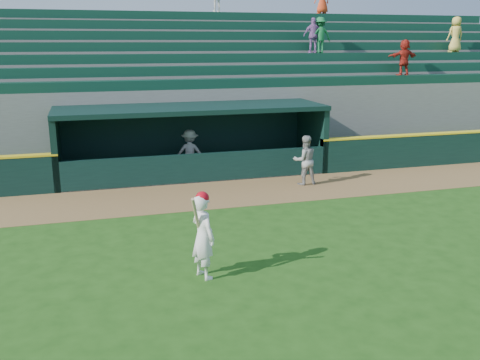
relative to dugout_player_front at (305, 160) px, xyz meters
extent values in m
plane|color=#1F4912|center=(-3.31, -5.26, -0.83)|extent=(120.00, 120.00, 0.00)
cube|color=brown|center=(-3.31, -0.36, -0.82)|extent=(40.00, 3.00, 0.01)
imported|color=#969691|center=(0.00, 0.00, 0.00)|extent=(0.83, 0.67, 1.66)
imported|color=#A9A9A4|center=(-3.41, 2.40, -0.01)|extent=(1.19, 0.90, 1.63)
cube|color=slate|center=(-3.31, 2.44, -0.81)|extent=(9.00, 2.60, 0.04)
cube|color=black|center=(-7.91, 2.44, 0.32)|extent=(0.20, 2.60, 2.30)
cube|color=black|center=(1.29, 2.44, 0.32)|extent=(0.20, 2.60, 2.30)
cube|color=black|center=(-3.31, 3.74, 0.32)|extent=(9.40, 0.20, 2.30)
cube|color=black|center=(-3.31, 2.44, 1.55)|extent=(9.40, 2.80, 0.16)
cube|color=black|center=(-3.31, 1.22, -0.33)|extent=(9.00, 0.16, 1.00)
cube|color=brown|center=(-3.31, 3.24, -0.58)|extent=(8.40, 0.45, 0.10)
cube|color=slate|center=(-3.31, 4.26, 0.63)|extent=(34.00, 0.85, 2.91)
cube|color=#0F3828|center=(-3.31, 4.14, 2.26)|extent=(34.00, 0.60, 0.36)
cube|color=slate|center=(-3.31, 5.11, 0.85)|extent=(34.00, 0.85, 3.36)
cube|color=#0F3828|center=(-3.31, 4.99, 2.71)|extent=(34.00, 0.60, 0.36)
cube|color=slate|center=(-3.31, 5.96, 1.08)|extent=(34.00, 0.85, 3.81)
cube|color=#0F3828|center=(-3.31, 5.84, 3.16)|extent=(34.00, 0.60, 0.36)
cube|color=slate|center=(-3.31, 6.81, 1.30)|extent=(34.00, 0.85, 4.26)
cube|color=#0F3828|center=(-3.31, 6.69, 3.61)|extent=(34.00, 0.60, 0.36)
cube|color=slate|center=(-3.31, 7.66, 1.53)|extent=(34.00, 0.85, 4.71)
cube|color=#0F3828|center=(-3.31, 7.54, 4.06)|extent=(34.00, 0.60, 0.36)
cube|color=slate|center=(-3.31, 8.51, 1.75)|extent=(34.00, 0.85, 5.16)
cube|color=#0F3828|center=(-3.31, 8.39, 4.51)|extent=(34.00, 0.60, 0.36)
cube|color=slate|center=(-3.31, 9.36, 1.98)|extent=(34.00, 0.85, 5.61)
cube|color=#0F3828|center=(-3.31, 9.24, 4.96)|extent=(34.00, 0.60, 0.36)
cube|color=slate|center=(-3.31, 9.94, 1.98)|extent=(34.50, 0.30, 5.61)
imported|color=#B2251B|center=(6.16, 4.16, 3.18)|extent=(1.40, 0.54, 1.47)
imported|color=#186E36|center=(3.06, 5.86, 4.09)|extent=(0.98, 0.58, 1.50)
imported|color=#E4BF50|center=(9.90, 5.86, 4.14)|extent=(0.79, 0.52, 1.60)
imported|color=#9B62A9|center=(2.74, 5.86, 4.08)|extent=(0.91, 0.48, 1.47)
imported|color=white|center=(-4.82, -6.19, 0.04)|extent=(0.63, 0.75, 1.74)
sphere|color=red|center=(-4.82, -6.19, 0.84)|extent=(0.27, 0.27, 0.27)
cylinder|color=tan|center=(-5.00, -6.41, 0.61)|extent=(0.27, 0.48, 0.76)
camera|label=1|loc=(-6.91, -16.04, 3.82)|focal=40.00mm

